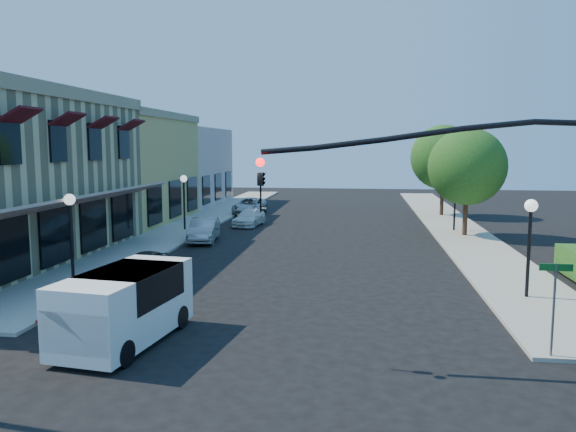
# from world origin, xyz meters

# --- Properties ---
(ground) EXTENTS (120.00, 120.00, 0.00)m
(ground) POSITION_xyz_m (0.00, 0.00, 0.00)
(ground) COLOR black
(ground) RESTS_ON ground
(sidewalk_left) EXTENTS (3.50, 50.00, 0.12)m
(sidewalk_left) POSITION_xyz_m (-8.75, 27.00, 0.06)
(sidewalk_left) COLOR #9B988D
(sidewalk_left) RESTS_ON ground
(sidewalk_right) EXTENTS (3.50, 50.00, 0.12)m
(sidewalk_right) POSITION_xyz_m (8.75, 27.00, 0.06)
(sidewalk_right) COLOR #9B988D
(sidewalk_right) RESTS_ON ground
(curb_red_strip) EXTENTS (0.25, 10.00, 0.06)m
(curb_red_strip) POSITION_xyz_m (-6.90, 8.00, 0.00)
(curb_red_strip) COLOR maroon
(curb_red_strip) RESTS_ON ground
(yellow_stucco_building) EXTENTS (10.00, 12.00, 7.60)m
(yellow_stucco_building) POSITION_xyz_m (-15.50, 26.00, 3.80)
(yellow_stucco_building) COLOR tan
(yellow_stucco_building) RESTS_ON ground
(pink_stucco_building) EXTENTS (10.00, 12.00, 7.00)m
(pink_stucco_building) POSITION_xyz_m (-15.50, 38.00, 3.50)
(pink_stucco_building) COLOR beige
(pink_stucco_building) RESTS_ON ground
(street_tree_a) EXTENTS (4.56, 4.56, 6.48)m
(street_tree_a) POSITION_xyz_m (8.80, 22.00, 4.19)
(street_tree_a) COLOR #362315
(street_tree_a) RESTS_ON ground
(street_tree_b) EXTENTS (4.94, 4.94, 7.02)m
(street_tree_b) POSITION_xyz_m (8.80, 32.00, 4.54)
(street_tree_b) COLOR #362315
(street_tree_b) RESTS_ON ground
(signal_mast_arm) EXTENTS (8.01, 0.39, 6.00)m
(signal_mast_arm) POSITION_xyz_m (5.86, 1.50, 4.09)
(signal_mast_arm) COLOR black
(signal_mast_arm) RESTS_ON ground
(street_name_sign) EXTENTS (0.80, 0.06, 2.50)m
(street_name_sign) POSITION_xyz_m (7.50, 2.20, 1.70)
(street_name_sign) COLOR #595B5E
(street_name_sign) RESTS_ON ground
(lamppost_left_near) EXTENTS (0.44, 0.44, 3.57)m
(lamppost_left_near) POSITION_xyz_m (-8.50, 8.00, 2.74)
(lamppost_left_near) COLOR black
(lamppost_left_near) RESTS_ON ground
(lamppost_left_far) EXTENTS (0.44, 0.44, 3.57)m
(lamppost_left_far) POSITION_xyz_m (-8.50, 22.00, 2.74)
(lamppost_left_far) COLOR black
(lamppost_left_far) RESTS_ON ground
(lamppost_right_near) EXTENTS (0.44, 0.44, 3.57)m
(lamppost_right_near) POSITION_xyz_m (8.50, 8.00, 2.74)
(lamppost_right_near) COLOR black
(lamppost_right_near) RESTS_ON ground
(lamppost_right_far) EXTENTS (0.44, 0.44, 3.57)m
(lamppost_right_far) POSITION_xyz_m (8.50, 24.00, 2.74)
(lamppost_right_far) COLOR black
(lamppost_right_far) RESTS_ON ground
(white_van) EXTENTS (2.53, 4.74, 2.00)m
(white_van) POSITION_xyz_m (-3.72, 1.95, 1.16)
(white_van) COLOR white
(white_van) RESTS_ON ground
(parked_car_a) EXTENTS (1.48, 3.25, 1.08)m
(parked_car_a) POSITION_xyz_m (-6.20, 9.42, 0.54)
(parked_car_a) COLOR black
(parked_car_a) RESTS_ON ground
(parked_car_b) EXTENTS (1.91, 4.14, 1.32)m
(parked_car_b) POSITION_xyz_m (-6.20, 18.38, 0.66)
(parked_car_b) COLOR #A3A6A8
(parked_car_b) RESTS_ON ground
(parked_car_c) EXTENTS (1.97, 3.96, 1.10)m
(parked_car_c) POSITION_xyz_m (-4.90, 25.00, 0.55)
(parked_car_c) COLOR white
(parked_car_c) RESTS_ON ground
(parked_car_d) EXTENTS (2.22, 4.67, 1.29)m
(parked_car_d) POSITION_xyz_m (-6.20, 31.49, 0.64)
(parked_car_d) COLOR #9FA3A4
(parked_car_d) RESTS_ON ground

